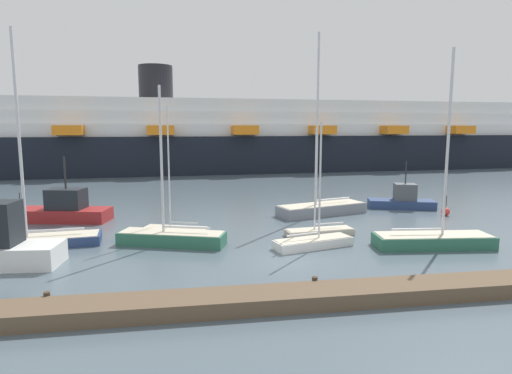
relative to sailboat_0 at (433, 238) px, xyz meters
name	(u,v)px	position (x,y,z in m)	size (l,w,h in m)	color
ground_plane	(288,260)	(-9.01, -1.06, -0.54)	(600.00, 600.00, 0.00)	#4C5B66
dock_pier	(322,296)	(-9.01, -6.82, -0.22)	(26.61, 1.98, 0.76)	brown
sailboat_0	(433,238)	(0.00, 0.00, 0.00)	(6.99, 2.68, 11.43)	#2D6B51
sailboat_1	(37,237)	(-23.15, 3.91, 0.01)	(7.28, 2.80, 12.55)	navy
sailboat_2	(320,230)	(-5.77, 3.76, -0.22)	(4.62, 1.71, 6.99)	#BCB29E
sailboat_3	(175,229)	(-15.11, 5.41, -0.15)	(4.34, 2.51, 8.40)	white
sailboat_4	(322,207)	(-3.53, 10.31, 0.10)	(7.79, 4.38, 14.23)	gray
sailboat_5	(313,241)	(-6.99, 1.08, -0.17)	(4.97, 2.54, 7.35)	white
sailboat_6	(172,236)	(-15.25, 2.97, -0.03)	(6.63, 3.63, 9.43)	#2D6B51
fishing_boat_0	(402,200)	(4.30, 11.84, 0.17)	(5.90, 3.56, 4.10)	navy
fishing_boat_1	(64,210)	(-23.49, 10.99, 0.33)	(7.24, 3.72, 4.89)	maroon
channel_buoy_0	(446,211)	(6.14, 8.25, -0.20)	(0.66, 0.66, 1.65)	red
channel_buoy_1	(20,207)	(-28.44, 16.16, -0.26)	(0.54, 0.54, 1.50)	green
cruise_ship	(271,138)	(-0.36, 48.27, 4.68)	(104.44, 21.08, 16.50)	black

